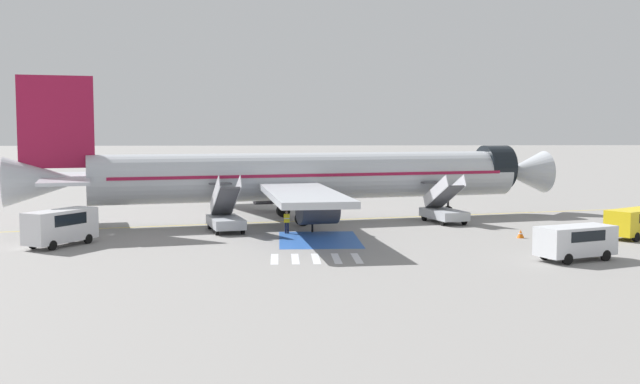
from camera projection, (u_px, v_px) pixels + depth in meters
The scene contains 18 objects.
ground_plane at pixel (322, 220), 61.87m from camera, with size 600.00×600.00×0.00m, color gray.
apron_leadline_yellow at pixel (312, 221), 61.81m from camera, with size 0.20×79.51×0.01m, color gold.
apron_stand_patch_blue at pixel (319, 240), 51.05m from camera, with size 5.44×8.16×0.01m, color #2856A8.
apron_walkway_bar_0 at pixel (275, 259), 43.37m from camera, with size 0.44×3.60×0.01m, color silver.
apron_walkway_bar_1 at pixel (295, 259), 43.44m from camera, with size 0.44×3.60×0.01m, color silver.
apron_walkway_bar_2 at pixel (316, 259), 43.50m from camera, with size 0.44×3.60×0.01m, color silver.
apron_walkway_bar_3 at pixel (336, 258), 43.57m from camera, with size 0.44×3.60×0.01m, color silver.
apron_walkway_bar_4 at pixel (357, 258), 43.63m from camera, with size 0.44×3.60×0.01m, color silver.
airliner at pixel (304, 177), 61.30m from camera, with size 45.10×35.96×11.49m.
boarding_stairs_forward at pixel (444, 211), 60.33m from camera, with size 3.29×5.54×4.00m.
boarding_stairs_aft at pixel (226, 218), 55.11m from camera, with size 3.29×5.54×4.27m.
fuel_tanker at pixel (239, 178), 88.38m from camera, with size 10.23×3.25×3.53m.
service_van_0 at pixel (61, 225), 48.08m from camera, with size 3.97×5.27×2.35m.
service_van_1 at pixel (636, 221), 51.61m from camera, with size 5.03×4.31×2.02m.
service_van_2 at pixel (575, 240), 42.84m from camera, with size 5.02×3.56×1.99m.
ground_crew_0 at pixel (287, 221), 54.05m from camera, with size 0.45×0.26×1.63m.
ground_crew_1 at pixel (312, 219), 54.75m from camera, with size 0.28×0.45×1.72m.
traffic_cone_0 at pixel (521, 234), 51.85m from camera, with size 0.51×0.51×0.57m.
Camera 1 is at (-3.55, -61.36, 7.47)m, focal length 42.00 mm.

